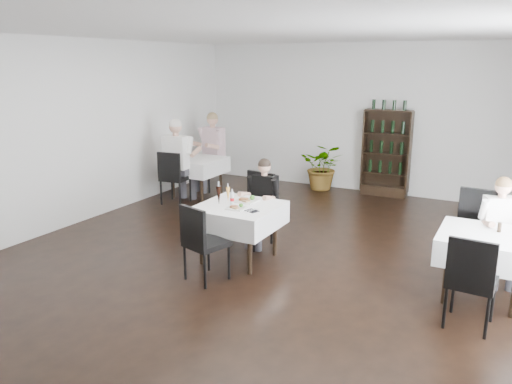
% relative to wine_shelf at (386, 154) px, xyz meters
% --- Properties ---
extents(room_shell, '(9.00, 9.00, 9.00)m').
position_rel_wine_shelf_xyz_m(room_shell, '(-0.60, -4.31, 0.65)').
color(room_shell, black).
rests_on(room_shell, ground).
extents(wine_shelf, '(0.90, 0.28, 1.75)m').
position_rel_wine_shelf_xyz_m(wine_shelf, '(0.00, 0.00, 0.00)').
color(wine_shelf, black).
rests_on(wine_shelf, ground).
extents(main_table, '(1.03, 1.03, 0.77)m').
position_rel_wine_shelf_xyz_m(main_table, '(-0.90, -4.31, -0.23)').
color(main_table, black).
rests_on(main_table, ground).
extents(left_table, '(0.98, 0.98, 0.77)m').
position_rel_wine_shelf_xyz_m(left_table, '(-3.30, -1.81, -0.23)').
color(left_table, black).
rests_on(left_table, ground).
extents(right_table, '(0.98, 0.98, 0.77)m').
position_rel_wine_shelf_xyz_m(right_table, '(2.10, -4.01, -0.23)').
color(right_table, black).
rests_on(right_table, ground).
extents(potted_tree, '(1.01, 0.91, 0.99)m').
position_rel_wine_shelf_xyz_m(potted_tree, '(-1.26, -0.12, -0.35)').
color(potted_tree, '#25591E').
rests_on(potted_tree, ground).
extents(main_chair_far, '(0.56, 0.57, 1.06)m').
position_rel_wine_shelf_xyz_m(main_chair_far, '(-1.01, -3.64, -0.24)').
color(main_chair_far, black).
rests_on(main_chair_far, ground).
extents(main_chair_near, '(0.55, 0.55, 0.97)m').
position_rel_wine_shelf_xyz_m(main_chair_near, '(-0.95, -5.14, -0.29)').
color(main_chair_near, black).
rests_on(main_chair_near, ground).
extents(left_chair_far, '(0.52, 0.53, 1.08)m').
position_rel_wine_shelf_xyz_m(left_chair_far, '(-3.41, -1.19, -0.23)').
color(left_chair_far, black).
rests_on(left_chair_far, ground).
extents(left_chair_near, '(0.51, 0.52, 1.01)m').
position_rel_wine_shelf_xyz_m(left_chair_near, '(-3.35, -2.53, -0.27)').
color(left_chair_near, black).
rests_on(left_chair_near, ground).
extents(right_chair_far, '(0.55, 0.55, 1.10)m').
position_rel_wine_shelf_xyz_m(right_chair_far, '(1.96, -3.44, -0.22)').
color(right_chair_far, black).
rests_on(right_chair_far, ground).
extents(right_chair_near, '(0.48, 0.48, 0.99)m').
position_rel_wine_shelf_xyz_m(right_chair_near, '(2.04, -4.83, -0.28)').
color(right_chair_near, black).
rests_on(right_chair_near, ground).
extents(diner_main, '(0.49, 0.50, 1.28)m').
position_rel_wine_shelf_xyz_m(diner_main, '(-0.89, -3.66, -0.10)').
color(diner_main, '#3F3E46').
rests_on(diner_main, ground).
extents(diner_left_far, '(0.66, 0.70, 1.62)m').
position_rel_wine_shelf_xyz_m(diner_left_far, '(-3.35, -1.22, 0.09)').
color(diner_left_far, '#3F3E46').
rests_on(diner_left_far, ground).
extents(diner_left_near, '(0.63, 0.65, 1.61)m').
position_rel_wine_shelf_xyz_m(diner_left_near, '(-3.31, -2.37, 0.09)').
color(diner_left_near, '#3F3E46').
rests_on(diner_left_near, ground).
extents(diner_right_far, '(0.58, 0.61, 1.31)m').
position_rel_wine_shelf_xyz_m(diner_right_far, '(2.22, -3.46, -0.09)').
color(diner_right_far, '#3F3E46').
rests_on(diner_right_far, ground).
extents(plate_far, '(0.28, 0.28, 0.09)m').
position_rel_wine_shelf_xyz_m(plate_far, '(-0.89, -4.11, -0.06)').
color(plate_far, white).
rests_on(plate_far, main_table).
extents(plate_near, '(0.24, 0.24, 0.07)m').
position_rel_wine_shelf_xyz_m(plate_near, '(-0.84, -4.47, -0.06)').
color(plate_near, white).
rests_on(plate_near, main_table).
extents(pilsner_dark, '(0.07, 0.07, 0.32)m').
position_rel_wine_shelf_xyz_m(pilsner_dark, '(-1.14, -4.42, 0.05)').
color(pilsner_dark, black).
rests_on(pilsner_dark, main_table).
extents(pilsner_lager, '(0.06, 0.06, 0.26)m').
position_rel_wine_shelf_xyz_m(pilsner_lager, '(-1.10, -4.25, 0.03)').
color(pilsner_lager, gold).
rests_on(pilsner_lager, main_table).
extents(coke_bottle, '(0.06, 0.06, 0.22)m').
position_rel_wine_shelf_xyz_m(coke_bottle, '(-0.98, -4.34, 0.01)').
color(coke_bottle, silver).
rests_on(coke_bottle, main_table).
extents(napkin_cutlery, '(0.19, 0.17, 0.02)m').
position_rel_wine_shelf_xyz_m(napkin_cutlery, '(-0.61, -4.47, -0.07)').
color(napkin_cutlery, black).
rests_on(napkin_cutlery, main_table).
extents(pepper_mill, '(0.06, 0.06, 0.11)m').
position_rel_wine_shelf_xyz_m(pepper_mill, '(2.22, -3.88, -0.02)').
color(pepper_mill, black).
rests_on(pepper_mill, right_table).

